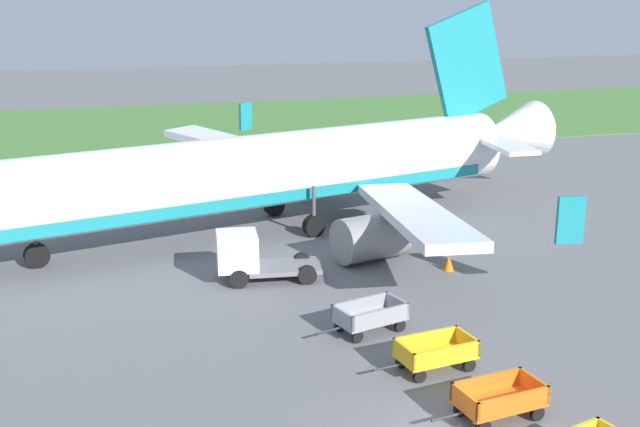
{
  "coord_description": "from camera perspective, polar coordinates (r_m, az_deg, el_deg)",
  "views": [
    {
      "loc": [
        -9.08,
        -17.98,
        12.19
      ],
      "look_at": [
        -0.21,
        13.99,
        2.8
      ],
      "focal_mm": 45.42,
      "sensor_mm": 36.0,
      "label": 1
    }
  ],
  "objects": [
    {
      "name": "grass_strip",
      "position": [
        74.06,
        -8.3,
        6.19
      ],
      "size": [
        220.0,
        28.0,
        0.06
      ],
      "primitive_type": "cube",
      "color": "#477A38",
      "rests_on": "ground"
    },
    {
      "name": "baggage_cart_far_end",
      "position": [
        29.66,
        3.53,
        -7.23
      ],
      "size": [
        3.62,
        2.04,
        1.07
      ],
      "color": "gray",
      "rests_on": "ground"
    },
    {
      "name": "airplane",
      "position": [
        41.14,
        -3.75,
        2.94
      ],
      "size": [
        37.19,
        30.14,
        11.34
      ],
      "color": "silver",
      "rests_on": "ground"
    },
    {
      "name": "service_truck_beside_carts",
      "position": [
        34.56,
        -5.04,
        -2.98
      ],
      "size": [
        4.56,
        2.4,
        2.1
      ],
      "color": "slate",
      "rests_on": "ground"
    },
    {
      "name": "traffic_cone_near_plane",
      "position": [
        36.31,
        9.05,
        -3.47
      ],
      "size": [
        0.5,
        0.5,
        0.66
      ],
      "primitive_type": "cone",
      "color": "orange",
      "rests_on": "ground"
    },
    {
      "name": "baggage_cart_fourth_in_row",
      "position": [
        27.1,
        8.13,
        -9.68
      ],
      "size": [
        3.62,
        1.76,
        1.07
      ],
      "color": "gold",
      "rests_on": "ground"
    },
    {
      "name": "baggage_cart_third_in_row",
      "position": [
        24.64,
        12.5,
        -12.65
      ],
      "size": [
        3.62,
        1.76,
        1.07
      ],
      "color": "orange",
      "rests_on": "ground"
    }
  ]
}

